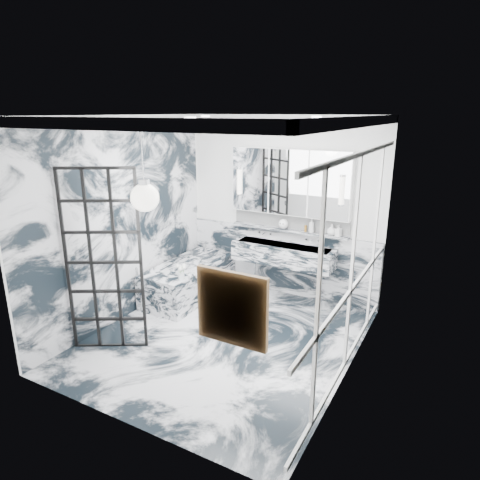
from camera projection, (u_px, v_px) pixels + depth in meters
The scene contains 25 objects.
floor at pixel (224, 339), 5.57m from camera, with size 3.60×3.60×0.00m, color silver.
ceiling at pixel (221, 115), 4.77m from camera, with size 3.60×3.60×0.00m, color white.
wall_back at pixel (282, 208), 6.68m from camera, with size 3.60×3.60×0.00m, color white.
wall_front at pixel (115, 287), 3.66m from camera, with size 3.60×3.60×0.00m, color white.
wall_left at pixel (124, 220), 5.91m from camera, with size 3.60×3.60×0.00m, color white.
wall_right at pixel (355, 256), 4.43m from camera, with size 3.60×3.60×0.00m, color white.
marble_clad_back at pixel (280, 261), 6.91m from camera, with size 3.18×0.05×1.05m, color silver.
marble_clad_left at pixel (125, 225), 5.92m from camera, with size 0.02×3.56×2.68m, color silver.
panel_molding at pixel (352, 265), 4.47m from camera, with size 0.03×3.40×2.30m, color white.
soap_bottle_a at pixel (312, 226), 6.42m from camera, with size 0.08×0.08×0.22m, color #8C5919.
soap_bottle_b at pixel (338, 231), 6.24m from camera, with size 0.08×0.08×0.17m, color #4C4C51.
soap_bottle_c at pixel (332, 230), 6.28m from camera, with size 0.13×0.13×0.17m, color silver.
face_pot at pixel (283, 224), 6.64m from camera, with size 0.16×0.16×0.16m, color white.
amber_bottle at pixel (305, 228), 6.48m from camera, with size 0.04×0.04×0.10m, color #8C5919.
flower_vase at pixel (182, 276), 6.03m from camera, with size 0.08×0.08×0.12m, color silver.
crittall_door at pixel (104, 262), 5.09m from camera, with size 0.88×0.04×2.24m, color black, non-canonical shape.
artwork at pixel (232, 308), 3.16m from camera, with size 0.48×0.05×0.48m, color #B55D12.
pendant_light at pixel (145, 198), 3.98m from camera, with size 0.26×0.26×0.26m, color white.
trough_sink at pixel (283, 254), 6.60m from camera, with size 1.60×0.45×0.30m, color silver.
ledge at pixel (288, 230), 6.64m from camera, with size 1.90×0.14×0.04m, color silver.
subway_tile at pixel (290, 221), 6.65m from camera, with size 1.90×0.03×0.23m, color white.
mirror_cabinet at pixel (290, 182), 6.43m from camera, with size 1.90×0.16×1.00m, color white.
sconce_left at pixel (239, 182), 6.74m from camera, with size 0.07×0.07×0.40m, color white.
sconce_right at pixel (342, 191), 5.98m from camera, with size 0.07×0.07×0.40m, color white.
bathtub at pixel (189, 280), 6.79m from camera, with size 0.75×1.65×0.55m, color silver.
Camera 1 is at (2.57, -4.25, 2.84)m, focal length 32.00 mm.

